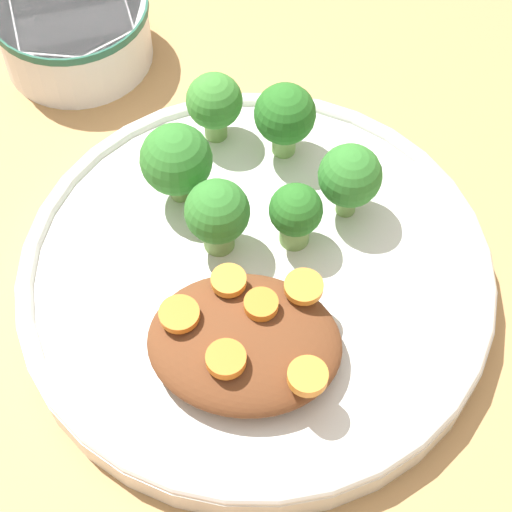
# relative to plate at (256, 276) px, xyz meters

# --- Properties ---
(ground_plane) EXTENTS (4.00, 4.00, 0.00)m
(ground_plane) POSITION_rel_plate_xyz_m (0.00, 0.00, -0.01)
(ground_plane) COLOR tan
(plate) EXTENTS (0.29, 0.29, 0.03)m
(plate) POSITION_rel_plate_xyz_m (0.00, 0.00, 0.00)
(plate) COLOR silver
(plate) RESTS_ON ground_plane
(dip_bowl) EXTENTS (0.11, 0.11, 0.05)m
(dip_bowl) POSITION_rel_plate_xyz_m (-0.16, 0.19, 0.01)
(dip_bowl) COLOR silver
(dip_bowl) RESTS_ON ground_plane
(stew_mound) EXTENTS (0.11, 0.09, 0.03)m
(stew_mound) POSITION_rel_plate_xyz_m (-0.00, -0.06, 0.02)
(stew_mound) COLOR brown
(stew_mound) RESTS_ON plate
(broccoli_floret_0) EXTENTS (0.04, 0.04, 0.05)m
(broccoli_floret_0) POSITION_rel_plate_xyz_m (0.05, 0.05, 0.04)
(broccoli_floret_0) COLOR #759E51
(broccoli_floret_0) RESTS_ON plate
(broccoli_floret_1) EXTENTS (0.04, 0.04, 0.06)m
(broccoli_floret_1) POSITION_rel_plate_xyz_m (-0.05, 0.05, 0.04)
(broccoli_floret_1) COLOR #759E51
(broccoli_floret_1) RESTS_ON plate
(broccoli_floret_2) EXTENTS (0.04, 0.04, 0.05)m
(broccoli_floret_2) POSITION_rel_plate_xyz_m (0.01, 0.10, 0.04)
(broccoli_floret_2) COLOR #7FA85B
(broccoli_floret_2) RESTS_ON plate
(broccoli_floret_3) EXTENTS (0.04, 0.04, 0.05)m
(broccoli_floret_3) POSITION_rel_plate_xyz_m (-0.02, 0.02, 0.04)
(broccoli_floret_3) COLOR #759E51
(broccoli_floret_3) RESTS_ON plate
(broccoli_floret_4) EXTENTS (0.04, 0.04, 0.05)m
(broccoli_floret_4) POSITION_rel_plate_xyz_m (-0.04, 0.10, 0.04)
(broccoli_floret_4) COLOR #759E51
(broccoli_floret_4) RESTS_ON plate
(broccoli_floret_5) EXTENTS (0.03, 0.03, 0.05)m
(broccoli_floret_5) POSITION_rel_plate_xyz_m (0.02, 0.02, 0.03)
(broccoli_floret_5) COLOR #759E51
(broccoli_floret_5) RESTS_ON plate
(carrot_slice_0) EXTENTS (0.02, 0.02, 0.00)m
(carrot_slice_0) POSITION_rel_plate_xyz_m (0.03, -0.03, 0.04)
(carrot_slice_0) COLOR orange
(carrot_slice_0) RESTS_ON stew_mound
(carrot_slice_1) EXTENTS (0.02, 0.02, 0.00)m
(carrot_slice_1) POSITION_rel_plate_xyz_m (-0.04, -0.05, 0.04)
(carrot_slice_1) COLOR orange
(carrot_slice_1) RESTS_ON stew_mound
(carrot_slice_2) EXTENTS (0.02, 0.02, 0.01)m
(carrot_slice_2) POSITION_rel_plate_xyz_m (0.01, -0.04, 0.04)
(carrot_slice_2) COLOR orange
(carrot_slice_2) RESTS_ON stew_mound
(carrot_slice_3) EXTENTS (0.02, 0.02, 0.01)m
(carrot_slice_3) POSITION_rel_plate_xyz_m (-0.01, -0.08, 0.04)
(carrot_slice_3) COLOR orange
(carrot_slice_3) RESTS_ON stew_mound
(carrot_slice_4) EXTENTS (0.02, 0.02, 0.01)m
(carrot_slice_4) POSITION_rel_plate_xyz_m (-0.01, -0.03, 0.04)
(carrot_slice_4) COLOR orange
(carrot_slice_4) RESTS_ON stew_mound
(carrot_slice_5) EXTENTS (0.02, 0.02, 0.01)m
(carrot_slice_5) POSITION_rel_plate_xyz_m (0.04, -0.08, 0.04)
(carrot_slice_5) COLOR orange
(carrot_slice_5) RESTS_ON stew_mound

